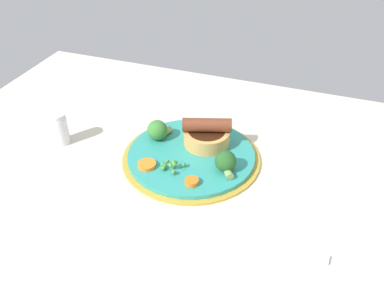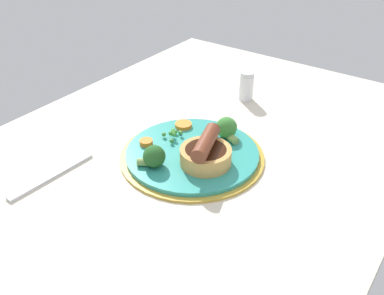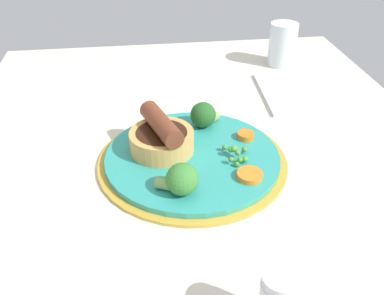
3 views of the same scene
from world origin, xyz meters
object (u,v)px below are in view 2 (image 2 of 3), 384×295
object	(u,v)px
sausage_pudding	(206,153)
carrot_slice_2	(146,142)
broccoli_floret_far	(227,128)
broccoli_floret_near	(154,157)
carrot_slice_4	(183,125)
salt_shaker	(246,86)
pea_pile	(173,133)
fork	(52,176)
dinner_plate	(192,155)

from	to	relation	value
sausage_pudding	carrot_slice_2	xyz separation A→B (cm)	(-1.51, 13.43, -1.79)
broccoli_floret_far	broccoli_floret_near	bearing A→B (deg)	96.80
sausage_pudding	carrot_slice_4	xyz separation A→B (cm)	(8.57, 11.54, -1.88)
salt_shaker	pea_pile	bearing A→B (deg)	175.37
pea_pile	carrot_slice_4	world-z (taller)	pea_pile
fork	carrot_slice_2	bearing A→B (deg)	-23.18
carrot_slice_2	broccoli_floret_near	bearing A→B (deg)	-128.41
carrot_slice_4	sausage_pudding	bearing A→B (deg)	-126.59
broccoli_floret_far	pea_pile	bearing A→B (deg)	62.55
broccoli_floret_near	carrot_slice_2	distance (cm)	7.86
dinner_plate	pea_pile	size ratio (longest dim) A/B	5.81
pea_pile	broccoli_floret_near	distance (cm)	10.54
broccoli_floret_far	fork	size ratio (longest dim) A/B	0.33
sausage_pudding	broccoli_floret_far	world-z (taller)	sausage_pudding
dinner_plate	fork	world-z (taller)	dinner_plate
broccoli_floret_near	broccoli_floret_far	size ratio (longest dim) A/B	0.89
broccoli_floret_near	broccoli_floret_far	distance (cm)	17.60
broccoli_floret_near	carrot_slice_4	bearing A→B (deg)	72.44
sausage_pudding	salt_shaker	bearing A→B (deg)	-2.61
carrot_slice_4	dinner_plate	bearing A→B (deg)	-133.33
carrot_slice_4	carrot_slice_2	bearing A→B (deg)	169.39
broccoli_floret_near	fork	distance (cm)	19.26
carrot_slice_4	fork	distance (cm)	29.12
pea_pile	broccoli_floret_far	xyz separation A→B (cm)	(6.71, -8.86, 1.10)
sausage_pudding	fork	distance (cm)	28.91
pea_pile	carrot_slice_2	bearing A→B (deg)	151.60
dinner_plate	broccoli_floret_far	distance (cm)	9.40
dinner_plate	carrot_slice_2	bearing A→B (deg)	110.42
sausage_pudding	carrot_slice_2	distance (cm)	13.63
dinner_plate	broccoli_floret_near	world-z (taller)	broccoli_floret_near
dinner_plate	sausage_pudding	distance (cm)	5.71
carrot_slice_2	salt_shaker	bearing A→B (deg)	-8.85
sausage_pudding	carrot_slice_4	world-z (taller)	sausage_pudding
carrot_slice_2	carrot_slice_4	xyz separation A→B (cm)	(10.08, -1.89, -0.08)
sausage_pudding	pea_pile	size ratio (longest dim) A/B	2.15
carrot_slice_2	broccoli_floret_far	bearing A→B (deg)	-44.45
carrot_slice_4	fork	size ratio (longest dim) A/B	0.20
dinner_plate	broccoli_floret_near	xyz separation A→B (cm)	(-8.15, 2.97, 2.87)
broccoli_floret_far	dinner_plate	bearing A→B (deg)	98.18
fork	salt_shaker	xyz separation A→B (cm)	(48.96, -13.37, 3.26)
carrot_slice_2	pea_pile	bearing A→B (deg)	-28.40
sausage_pudding	broccoli_floret_near	world-z (taller)	sausage_pudding
broccoli_floret_near	carrot_slice_2	xyz separation A→B (cm)	(4.79, 6.04, -1.54)
pea_pile	broccoli_floret_far	world-z (taller)	broccoli_floret_far
carrot_slice_4	broccoli_floret_near	bearing A→B (deg)	-164.39
pea_pile	broccoli_floret_near	size ratio (longest dim) A/B	0.94
broccoli_floret_near	salt_shaker	xyz separation A→B (cm)	(36.63, 1.09, 0.12)
pea_pile	carrot_slice_2	size ratio (longest dim) A/B	1.85
broccoli_floret_near	salt_shaker	size ratio (longest dim) A/B	0.73
pea_pile	fork	bearing A→B (deg)	153.32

